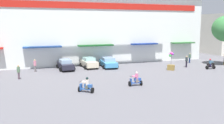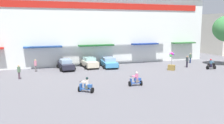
{
  "view_description": "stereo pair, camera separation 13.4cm",
  "coord_description": "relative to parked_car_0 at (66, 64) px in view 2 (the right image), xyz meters",
  "views": [
    {
      "loc": [
        -10.24,
        -6.06,
        6.26
      ],
      "look_at": [
        -2.23,
        16.35,
        2.57
      ],
      "focal_mm": 39.02,
      "sensor_mm": 36.0,
      "label": 1
    },
    {
      "loc": [
        -10.12,
        -6.1,
        6.26
      ],
      "look_at": [
        -2.23,
        16.35,
        2.57
      ],
      "focal_mm": 39.02,
      "sensor_mm": 36.0,
      "label": 2
    }
  ],
  "objects": [
    {
      "name": "parked_car_1",
      "position": [
        3.48,
        0.41,
        0.03
      ],
      "size": [
        2.37,
        4.17,
        1.51
      ],
      "color": "beige",
      "rests_on": "ground"
    },
    {
      "name": "pedestrian_2",
      "position": [
        -6.01,
        -4.24,
        0.2
      ],
      "size": [
        0.49,
        0.49,
        1.65
      ],
      "color": "#59434E",
      "rests_on": "ground"
    },
    {
      "name": "ground_plane",
      "position": [
        5.12,
        -14.58,
        -0.74
      ],
      "size": [
        128.0,
        128.0,
        0.0
      ],
      "primitive_type": "plane",
      "color": "#5E5D62"
    },
    {
      "name": "pedestrian_0",
      "position": [
        17.07,
        -4.1,
        0.23
      ],
      "size": [
        0.52,
        0.52,
        1.69
      ],
      "color": "black",
      "rests_on": "ground"
    },
    {
      "name": "scooter_rider_3",
      "position": [
        19.34,
        -6.49,
        -0.12
      ],
      "size": [
        1.33,
        0.6,
        1.49
      ],
      "color": "black",
      "rests_on": "ground"
    },
    {
      "name": "parked_car_0",
      "position": [
        0.0,
        0.0,
        0.0
      ],
      "size": [
        2.32,
        4.46,
        1.44
      ],
      "color": "#23222F",
      "rests_on": "ground"
    },
    {
      "name": "balloon_vendor_cart",
      "position": [
        13.65,
        -5.3,
        0.33
      ],
      "size": [
        1.04,
        1.07,
        2.56
      ],
      "color": "olive",
      "rests_on": "ground"
    },
    {
      "name": "scooter_rider_1",
      "position": [
        5.37,
        -11.53,
        -0.13
      ],
      "size": [
        1.43,
        0.61,
        1.49
      ],
      "color": "black",
      "rests_on": "ground"
    },
    {
      "name": "colonial_building",
      "position": [
        5.12,
        8.96,
        7.91
      ],
      "size": [
        39.01,
        17.97,
        19.94
      ],
      "color": "white",
      "rests_on": "ground"
    },
    {
      "name": "pedestrian_1",
      "position": [
        -4.05,
        -0.16,
        0.21
      ],
      "size": [
        0.36,
        0.36,
        1.66
      ],
      "color": "slate",
      "rests_on": "ground"
    },
    {
      "name": "parked_car_2",
      "position": [
        6.23,
        -0.26,
        0.0
      ],
      "size": [
        2.69,
        4.55,
        1.46
      ],
      "color": "#4393C7",
      "rests_on": "ground"
    },
    {
      "name": "scooter_rider_6",
      "position": [
        0.01,
        -12.21,
        -0.14
      ],
      "size": [
        1.45,
        1.35,
        1.46
      ],
      "color": "black",
      "rests_on": "ground"
    },
    {
      "name": "pedestrian_3",
      "position": [
        20.08,
        -0.87,
        0.2
      ],
      "size": [
        0.5,
        0.5,
        1.64
      ],
      "color": "navy",
      "rests_on": "ground"
    }
  ]
}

